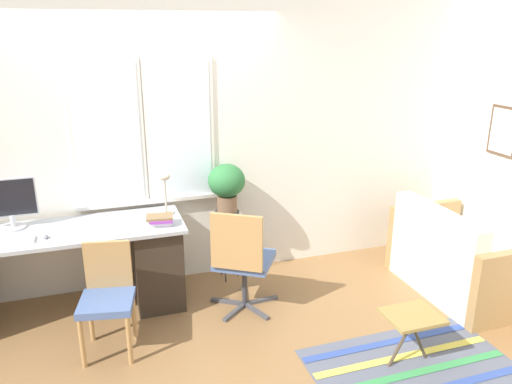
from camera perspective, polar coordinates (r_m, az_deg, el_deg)
name	(u,v)px	position (r m, az deg, el deg)	size (l,w,h in m)	color
ground_plane	(165,318)	(4.46, -10.40, -13.98)	(14.00, 14.00, 0.00)	olive
wall_back_with_window	(144,145)	(4.64, -12.68, 5.28)	(9.00, 0.12, 2.70)	white
wall_right_with_picture	(491,138)	(5.33, 25.29, 5.59)	(0.08, 9.00, 2.70)	white
desk	(59,271)	(4.55, -21.64, -8.38)	(2.11, 0.67, 0.78)	#B2B7BC
monitor	(10,202)	(4.53, -26.29, -1.05)	(0.42, 0.19, 0.43)	silver
keyboard	(12,242)	(4.30, -26.13, -5.14)	(0.33, 0.14, 0.02)	silver
mouse	(46,237)	(4.28, -22.85, -4.74)	(0.03, 0.06, 0.03)	slate
desk_lamp	(165,187)	(4.46, -10.36, 0.58)	(0.13, 0.13, 0.38)	#BCB299
book_stack	(160,220)	(4.28, -10.91, -3.17)	(0.24, 0.20, 0.08)	white
desk_chair_wooden	(107,295)	(3.97, -16.62, -11.22)	(0.45, 0.46, 0.83)	#B2844C
office_chair_swivel	(242,259)	(4.27, -1.61, -7.64)	(0.64, 0.64, 0.95)	#47474C
couch_loveseat	(459,262)	(5.03, 22.16, -7.38)	(0.80, 1.29, 0.84)	white
plant_stand	(227,221)	(4.79, -3.29, -3.39)	(0.23, 0.23, 0.70)	#333338
potted_plant	(227,184)	(4.66, -3.37, 0.96)	(0.35, 0.35, 0.46)	brown
floor_rug_striped	(411,364)	(4.04, 17.26, -18.31)	(1.49, 0.85, 0.01)	#565B6B
folding_stool	(412,319)	(3.86, 17.40, -13.72)	(0.39, 0.33, 0.41)	olive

